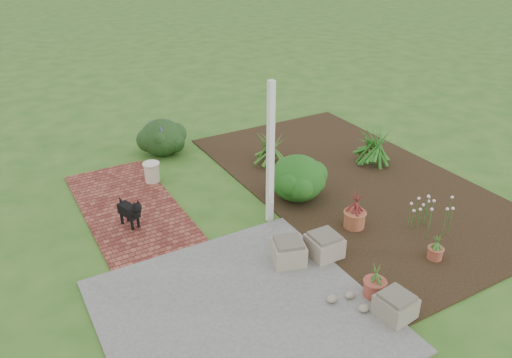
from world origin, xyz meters
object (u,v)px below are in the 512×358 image
stone_trough_near (395,306)px  black_dog (130,211)px  cream_ceramic_urn (152,172)px  evergreen_shrub (297,177)px

stone_trough_near → black_dog: bearing=121.6°
cream_ceramic_urn → evergreen_shrub: size_ratio=0.39×
stone_trough_near → black_dog: (-2.34, 3.80, 0.16)m
black_dog → evergreen_shrub: bearing=-29.0°
stone_trough_near → cream_ceramic_urn: cream_ceramic_urn is taller
evergreen_shrub → black_dog: bearing=169.9°
stone_trough_near → cream_ceramic_urn: size_ratio=1.13×
stone_trough_near → black_dog: 4.47m
black_dog → evergreen_shrub: 3.04m
stone_trough_near → evergreen_shrub: bearing=78.7°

